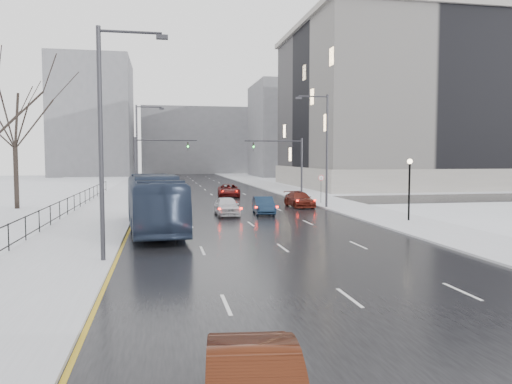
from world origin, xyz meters
TOP-DOWN VIEW (x-y plane):
  - road at (0.00, 60.00)m, footprint 16.00×150.00m
  - cross_road at (0.00, 48.00)m, footprint 130.00×10.00m
  - sidewalk_left at (-10.50, 60.00)m, footprint 5.00×150.00m
  - sidewalk_right at (10.50, 60.00)m, footprint 5.00×150.00m
  - park_strip at (-20.00, 60.00)m, footprint 14.00×150.00m
  - tree_park_e at (-18.20, 44.00)m, footprint 9.45×9.45m
  - iron_fence at (-13.00, 30.00)m, footprint 0.06×70.00m
  - streetlight_r_mid at (8.17, 40.00)m, footprint 2.95×0.25m
  - streetlight_l_near at (-8.17, 20.00)m, footprint 2.95×0.25m
  - streetlight_l_far at (-8.17, 52.00)m, footprint 2.95×0.25m
  - lamppost_r_mid at (11.00, 30.00)m, footprint 0.36×0.36m
  - mast_signal_right at (7.33, 48.00)m, footprint 6.10×0.33m
  - mast_signal_left at (-7.33, 48.00)m, footprint 6.10×0.33m
  - no_uturn_sign at (9.20, 44.00)m, footprint 0.60×0.06m
  - civic_building at (35.00, 72.00)m, footprint 41.00×31.00m
  - bldg_far_right at (28.00, 115.00)m, footprint 24.00×20.00m
  - bldg_far_left at (-22.00, 125.00)m, footprint 18.00×22.00m
  - bldg_far_center at (4.00, 140.00)m, footprint 30.00×18.00m
  - bus at (-6.35, 29.15)m, footprint 3.90×12.58m
  - sedan_center_near at (-0.98, 36.14)m, footprint 1.74×4.31m
  - sedan_right_near at (2.03, 36.66)m, footprint 1.78×4.29m
  - sedan_right_cross at (1.62, 54.43)m, footprint 2.74×5.30m
  - sedan_right_far at (6.36, 41.56)m, footprint 2.11×4.76m

SIDE VIEW (x-z plane):
  - tree_park_e at x=-18.20m, z-range -6.75..6.75m
  - road at x=0.00m, z-range 0.00..0.04m
  - cross_road at x=0.00m, z-range 0.00..0.04m
  - park_strip at x=-20.00m, z-range 0.00..0.12m
  - sidewalk_left at x=-10.50m, z-range 0.00..0.16m
  - sidewalk_right at x=10.50m, z-range 0.00..0.16m
  - sedan_right_far at x=6.36m, z-range 0.04..1.40m
  - sedan_right_near at x=2.03m, z-range 0.04..1.42m
  - sedan_right_cross at x=1.62m, z-range 0.04..1.47m
  - sedan_center_near at x=-0.98m, z-range 0.04..1.51m
  - iron_fence at x=-13.00m, z-range 0.26..1.56m
  - bus at x=-6.35m, z-range 0.04..3.49m
  - no_uturn_sign at x=9.20m, z-range 0.95..3.65m
  - lamppost_r_mid at x=11.00m, z-range 0.80..5.08m
  - mast_signal_right at x=7.33m, z-range 0.86..7.36m
  - mast_signal_left at x=-7.33m, z-range 0.86..7.36m
  - streetlight_r_mid at x=8.17m, z-range 0.62..10.62m
  - streetlight_l_near at x=-8.17m, z-range 0.62..10.62m
  - streetlight_l_far at x=-8.17m, z-range 0.62..10.62m
  - bldg_far_center at x=4.00m, z-range 0.00..18.00m
  - bldg_far_right at x=28.00m, z-range 0.00..22.00m
  - civic_building at x=35.00m, z-range -1.19..23.61m
  - bldg_far_left at x=-22.00m, z-range 0.00..28.00m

